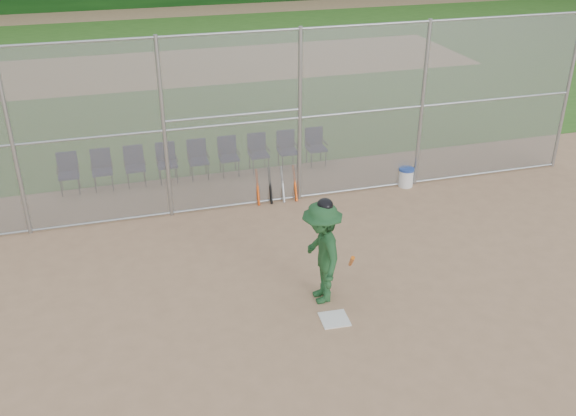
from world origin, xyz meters
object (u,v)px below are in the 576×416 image
object	(u,v)px
home_plate	(334,319)
batter_at_plate	(322,252)
chair_0	(69,174)
water_cooler	(406,177)

from	to	relation	value
home_plate	batter_at_plate	xyz separation A→B (m)	(-0.03, 0.67, 0.95)
batter_at_plate	chair_0	bearing A→B (deg)	126.46
batter_at_plate	chair_0	distance (m)	7.32
home_plate	batter_at_plate	bearing A→B (deg)	92.42
water_cooler	home_plate	bearing A→B (deg)	-127.32
batter_at_plate	water_cooler	xyz separation A→B (m)	(3.56, 3.97, -0.72)
home_plate	water_cooler	xyz separation A→B (m)	(3.53, 4.63, 0.23)
home_plate	water_cooler	distance (m)	5.83
home_plate	chair_0	distance (m)	7.88
water_cooler	chair_0	xyz separation A→B (m)	(-7.90, 1.91, 0.24)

